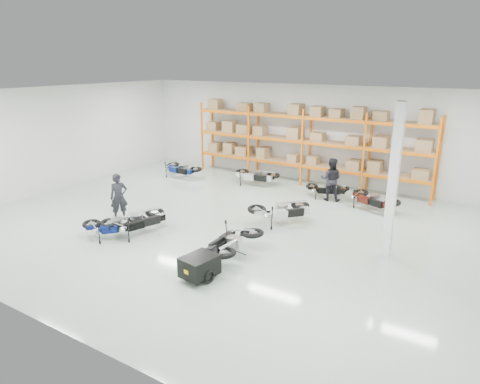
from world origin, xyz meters
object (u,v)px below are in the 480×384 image
Objects in this scene: moto_blue_centre at (115,221)px; moto_touring_right at (232,238)px; moto_back_b at (255,173)px; person_back at (331,179)px; moto_back_a at (181,166)px; moto_black_far_left at (136,217)px; moto_back_d at (373,196)px; trailer at (200,266)px; person_left at (119,197)px; moto_silver_left at (281,207)px; moto_back_c at (327,187)px.

moto_touring_right reaches higher than moto_blue_centre.
moto_back_b is at bearing -53.53° from moto_blue_centre.
person_back is at bearing -79.36° from moto_blue_centre.
moto_back_b is (3.78, 0.78, 0.01)m from moto_back_a.
moto_black_far_left reaches higher than moto_back_d.
moto_black_far_left is at bearing 45.87° from person_back.
moto_touring_right is 1.10× the size of person_back.
moto_back_d is (2.35, 7.93, 0.17)m from trailer.
person_left is at bearing 167.73° from trailer.
moto_back_d is (6.40, 7.10, 0.01)m from moto_blue_centre.
moto_back_a is 0.99× the size of moto_back_b.
moto_black_far_left is at bearing -80.16° from person_left.
trailer is 0.88× the size of person_back.
moto_silver_left is 3.92m from moto_back_d.
moto_back_b is at bearing 17.12° from person_left.
moto_touring_right is at bearing -177.05° from moto_back_d.
moto_silver_left is 1.12× the size of moto_back_d.
moto_back_c is at bearing 98.42° from moto_back_d.
moto_blue_centre is 8.69m from person_back.
moto_back_d reaches higher than moto_blue_centre.
moto_back_c is (0.31, 8.48, 0.10)m from trailer.
moto_back_d is at bearing -122.47° from moto_back_c.
moto_blue_centre is at bearing 132.76° from moto_back_c.
moto_back_b reaches higher than moto_back_c.
moto_back_a is at bearing 114.23° from moto_back_d.
person_left reaches higher than moto_back_a.
moto_touring_right reaches higher than moto_black_far_left.
moto_black_far_left is (-3.64, -3.41, -0.01)m from moto_silver_left.
moto_black_far_left is 1.04× the size of moto_back_a.
moto_silver_left reaches higher than moto_back_a.
moto_silver_left is 5.81m from person_left.
moto_back_a reaches higher than moto_back_d.
moto_back_a is at bearing 137.40° from moto_touring_right.
person_left is at bearing -155.16° from moto_back_a.
person_back is (0.56, 3.38, 0.28)m from moto_silver_left.
moto_touring_right is 1.15× the size of person_left.
moto_black_far_left is 1.03× the size of moto_back_b.
moto_back_b is at bearing 119.97° from trailer.
moto_silver_left reaches higher than moto_back_c.
moto_back_d is at bearing 82.87° from trailer.
moto_black_far_left is 1.14× the size of person_left.
moto_back_d is at bearing -113.74° from moto_black_far_left.
moto_back_b reaches higher than trailer.
moto_silver_left is at bearing 166.23° from moto_back_d.
trailer is 9.15m from moto_back_b.
moto_black_far_left is 8.87m from moto_back_d.
person_back is at bearing 95.56° from trailer.
moto_back_a is 1.04× the size of moto_back_d.
moto_back_b is 1.06× the size of person_back.
person_back is (3.76, -0.38, 0.31)m from moto_back_b.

